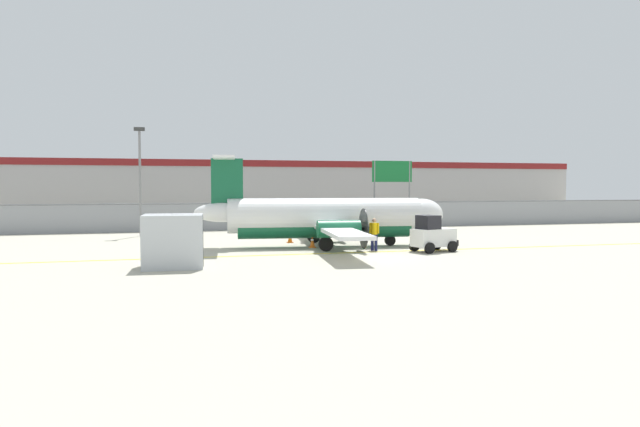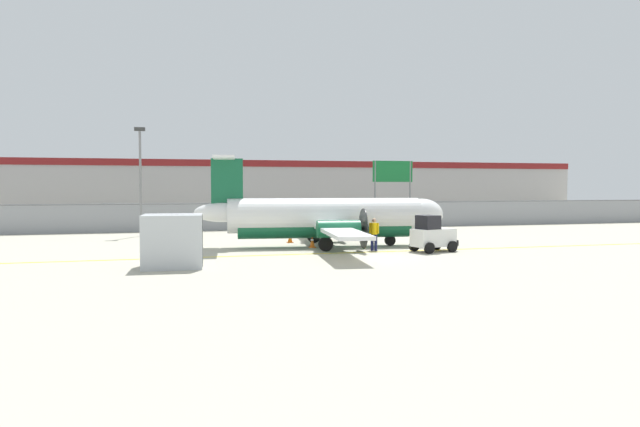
{
  "view_description": "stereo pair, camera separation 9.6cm",
  "coord_description": "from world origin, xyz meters",
  "views": [
    {
      "loc": [
        -8.88,
        -25.35,
        3.4
      ],
      "look_at": [
        -0.62,
        6.05,
        1.8
      ],
      "focal_mm": 32.0,
      "sensor_mm": 36.0,
      "label": 1
    },
    {
      "loc": [
        -8.78,
        -25.37,
        3.4
      ],
      "look_at": [
        -0.62,
        6.05,
        1.8
      ],
      "focal_mm": 32.0,
      "sensor_mm": 36.0,
      "label": 2
    }
  ],
  "objects": [
    {
      "name": "parked_car_1",
      "position": [
        -6.29,
        25.6,
        0.89
      ],
      "size": [
        4.35,
        2.32,
        1.58
      ],
      "rotation": [
        0.0,
        0.0,
        3.04
      ],
      "color": "black",
      "rests_on": "parking_lot_strip"
    },
    {
      "name": "ground_crew_worker",
      "position": [
        1.38,
        2.54,
        0.95
      ],
      "size": [
        0.48,
        0.48,
        1.7
      ],
      "rotation": [
        0.0,
        0.0,
        4.02
      ],
      "color": "#191E4C",
      "rests_on": "ground"
    },
    {
      "name": "highway_sign",
      "position": [
        9.49,
        20.23,
        4.14
      ],
      "size": [
        3.6,
        0.14,
        5.5
      ],
      "color": "slate",
      "rests_on": "ground"
    },
    {
      "name": "parking_lot_strip",
      "position": [
        0.0,
        29.5,
        0.06
      ],
      "size": [
        98.0,
        17.0,
        0.12
      ],
      "color": "#38383A",
      "rests_on": "ground"
    },
    {
      "name": "parked_car_2",
      "position": [
        -0.55,
        31.19,
        0.89
      ],
      "size": [
        4.36,
        2.36,
        1.58
      ],
      "rotation": [
        0.0,
        0.0,
        0.11
      ],
      "color": "black",
      "rests_on": "parking_lot_strip"
    },
    {
      "name": "cargo_container",
      "position": [
        -8.78,
        -1.09,
        1.1
      ],
      "size": [
        2.52,
        2.15,
        2.2
      ],
      "rotation": [
        0.0,
        0.0,
        -0.06
      ],
      "color": "#B7BCC1",
      "rests_on": "ground"
    },
    {
      "name": "traffic_cone_far_left",
      "position": [
        4.44,
        4.01,
        0.31
      ],
      "size": [
        0.36,
        0.36,
        0.64
      ],
      "color": "orange",
      "rests_on": "ground"
    },
    {
      "name": "parked_car_3",
      "position": [
        7.43,
        24.8,
        0.89
      ],
      "size": [
        4.31,
        2.24,
        1.58
      ],
      "rotation": [
        0.0,
        0.0,
        -0.07
      ],
      "color": "gray",
      "rests_on": "parking_lot_strip"
    },
    {
      "name": "ground_plane",
      "position": [
        0.0,
        2.0,
        0.0
      ],
      "size": [
        140.0,
        140.0,
        0.01
      ],
      "color": "#B2AD99"
    },
    {
      "name": "baggage_tug",
      "position": [
        4.13,
        1.36,
        0.86
      ],
      "size": [
        2.53,
        1.86,
        1.88
      ],
      "rotation": [
        0.0,
        0.0,
        0.26
      ],
      "color": "silver",
      "rests_on": "ground"
    },
    {
      "name": "apron_light_pole",
      "position": [
        -10.82,
        14.57,
        4.3
      ],
      "size": [
        0.7,
        0.3,
        7.27
      ],
      "color": "slate",
      "rests_on": "ground"
    },
    {
      "name": "parked_car_4",
      "position": [
        13.03,
        30.43,
        0.89
      ],
      "size": [
        4.38,
        2.41,
        1.58
      ],
      "rotation": [
        0.0,
        0.0,
        0.12
      ],
      "color": "red",
      "rests_on": "parking_lot_strip"
    },
    {
      "name": "parked_car_0",
      "position": [
        -14.38,
        31.24,
        0.89
      ],
      "size": [
        4.25,
        2.1,
        1.58
      ],
      "rotation": [
        0.0,
        0.0,
        3.17
      ],
      "color": "#19662D",
      "rests_on": "parking_lot_strip"
    },
    {
      "name": "traffic_cone_near_left",
      "position": [
        -1.38,
        4.8,
        0.31
      ],
      "size": [
        0.36,
        0.36,
        0.64
      ],
      "color": "orange",
      "rests_on": "ground"
    },
    {
      "name": "perimeter_fence",
      "position": [
        0.0,
        18.0,
        1.12
      ],
      "size": [
        98.0,
        0.1,
        2.1
      ],
      "color": "gray",
      "rests_on": "ground"
    },
    {
      "name": "traffic_cone_near_right",
      "position": [
        -2.02,
        7.74,
        0.31
      ],
      "size": [
        0.36,
        0.36,
        0.64
      ],
      "color": "orange",
      "rests_on": "ground"
    },
    {
      "name": "background_building",
      "position": [
        0.0,
        47.99,
        3.26
      ],
      "size": [
        91.0,
        8.1,
        6.5
      ],
      "color": "#BCB7B2",
      "rests_on": "ground"
    },
    {
      "name": "commuter_airplane",
      "position": [
        -0.37,
        5.03,
        1.6
      ],
      "size": [
        13.99,
        16.08,
        4.92
      ],
      "rotation": [
        0.0,
        0.0,
        -0.1
      ],
      "color": "white",
      "rests_on": "ground"
    }
  ]
}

